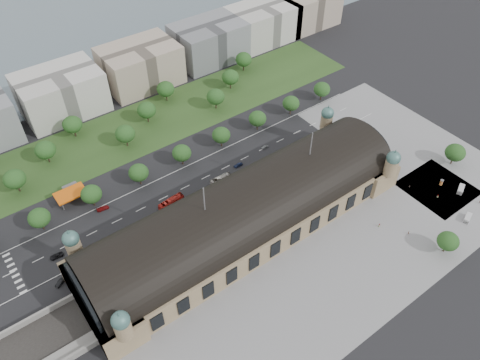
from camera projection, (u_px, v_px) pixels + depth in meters
ground at (246, 228)px, 207.44m from camera, size 900.00×900.00×0.00m
station at (246, 213)px, 200.28m from camera, size 150.00×48.40×44.30m
plaza_south at (332, 285)px, 186.33m from camera, size 190.00×48.00×0.12m
plaza_east at (398, 141)px, 251.43m from camera, size 56.00×100.00×0.12m
road_slab at (163, 198)px, 220.81m from camera, size 260.00×26.00×0.10m
grass_belt at (121, 135)px, 254.67m from camera, size 300.00×45.00×0.10m
petrol_station at (71, 191)px, 220.02m from camera, size 14.00×13.00×5.05m
lake at (25, 1)px, 379.33m from camera, size 700.00×320.00×0.08m
office_3 at (61, 93)px, 262.99m from camera, size 45.00×32.00×24.00m
office_4 at (141, 65)px, 284.34m from camera, size 45.00×32.00×24.00m
office_5 at (209, 42)px, 305.69m from camera, size 45.00×32.00×24.00m
office_6 at (263, 23)px, 324.91m from camera, size 45.00×32.00×24.00m
office_7 at (305, 8)px, 342.00m from camera, size 45.00×32.00×24.00m
tree_row_2 at (39, 218)px, 202.09m from camera, size 9.60×9.60×11.52m
tree_row_3 at (91, 194)px, 212.34m from camera, size 9.60×9.60×11.52m
tree_row_4 at (139, 173)px, 222.59m from camera, size 9.60×9.60×11.52m
tree_row_5 at (182, 153)px, 232.84m from camera, size 9.60×9.60×11.52m
tree_row_6 at (221, 135)px, 243.09m from camera, size 9.60×9.60×11.52m
tree_row_7 at (257, 119)px, 253.34m from camera, size 9.60×9.60×11.52m
tree_row_8 at (291, 103)px, 263.59m from camera, size 9.60×9.60×11.52m
tree_row_9 at (322, 89)px, 273.84m from camera, size 9.60×9.60×11.52m
tree_belt_3 at (14, 179)px, 218.53m from camera, size 10.40×10.40×12.48m
tree_belt_4 at (45, 150)px, 233.57m from camera, size 10.40×10.40×12.48m
tree_belt_5 at (72, 124)px, 248.61m from camera, size 10.40×10.40×12.48m
tree_belt_6 at (125, 134)px, 242.88m from camera, size 10.40×10.40×12.48m
tree_belt_7 at (147, 110)px, 257.91m from camera, size 10.40×10.40×12.48m
tree_belt_8 at (166, 89)px, 272.95m from camera, size 10.40×10.40×12.48m
tree_belt_9 at (216, 97)px, 267.22m from camera, size 10.40×10.40×12.48m
tree_belt_10 at (230, 77)px, 282.26m from camera, size 10.40×10.40×12.48m
tree_belt_11 at (244, 59)px, 297.29m from camera, size 10.40×10.40×12.48m
tree_plaza_ne at (455, 153)px, 233.09m from camera, size 10.00×10.00×11.69m
tree_plaza_s at (448, 241)px, 193.71m from camera, size 9.00×9.00×10.64m
traffic_car_2 at (57, 256)px, 195.73m from camera, size 5.67×2.92×1.53m
traffic_car_3 at (103, 208)px, 215.07m from camera, size 5.78×2.90×1.61m
traffic_car_4 at (238, 165)px, 236.32m from camera, size 4.84×2.03×1.64m
traffic_car_5 at (265, 147)px, 246.66m from camera, size 4.03×1.54×1.31m
traffic_car_6 at (324, 125)px, 260.37m from camera, size 5.44×3.01×1.44m
parked_car_0 at (60, 282)px, 186.36m from camera, size 5.14×3.72×1.61m
parked_car_1 at (91, 258)px, 194.94m from camera, size 5.93×4.27×1.50m
parked_car_2 at (109, 257)px, 195.38m from camera, size 4.96×3.43×1.33m
parked_car_3 at (103, 252)px, 197.10m from camera, size 5.18×3.56×1.64m
parked_car_4 at (135, 235)px, 203.73m from camera, size 4.34×2.81×1.35m
parked_car_5 at (119, 250)px, 197.93m from camera, size 5.67×4.67×1.44m
parked_car_6 at (153, 226)px, 207.46m from camera, size 5.08×3.78×1.37m
bus_west at (171, 202)px, 216.51m from camera, size 13.30×4.37×3.64m
bus_mid at (197, 198)px, 218.25m from camera, size 12.64×3.96×3.46m
bus_east at (221, 179)px, 227.99m from camera, size 11.18×3.06×3.08m
van_east at (461, 190)px, 223.03m from camera, size 6.36×4.60×2.56m
van_south at (467, 219)px, 210.10m from camera, size 6.04×3.94×2.43m
advertising_column at (441, 182)px, 226.10m from camera, size 1.66×1.66×3.15m
pedestrian_0 at (379, 225)px, 207.48m from camera, size 1.08×0.85×1.93m
pedestrian_1 at (409, 233)px, 204.67m from camera, size 0.66×0.73×1.67m
pedestrian_2 at (410, 186)px, 225.48m from camera, size 0.63×0.84×1.53m
pedestrian_3 at (480, 202)px, 217.92m from camera, size 1.08×0.71×1.68m
pedestrian_4 at (466, 219)px, 210.15m from camera, size 0.84×1.28×1.82m
pedestrian_5 at (438, 196)px, 220.42m from camera, size 0.72×0.95×1.73m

